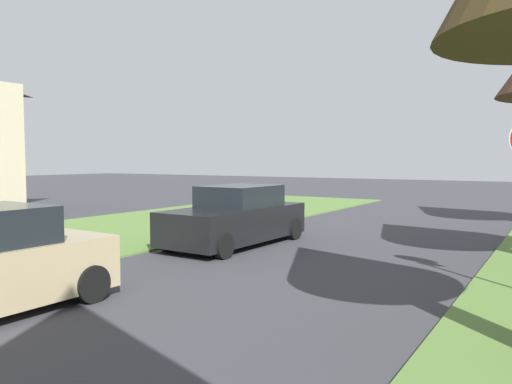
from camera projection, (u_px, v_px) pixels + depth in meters
The scene contains 1 object.
parked_sedan_black at pixel (236, 218), 13.05m from camera, with size 2.02×4.44×1.57m.
Camera 1 is at (5.01, 3.49, 2.26)m, focal length 34.46 mm.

